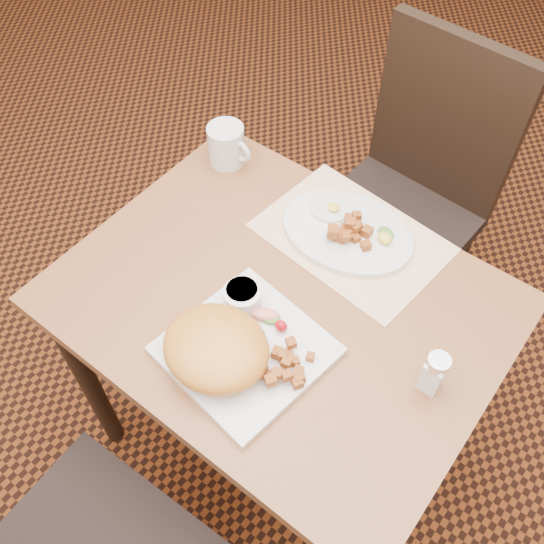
{
  "coord_description": "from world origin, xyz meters",
  "views": [
    {
      "loc": [
        0.43,
        -0.58,
        1.79
      ],
      "look_at": [
        -0.02,
        0.0,
        0.82
      ],
      "focal_mm": 40.0,
      "sensor_mm": 36.0,
      "label": 1
    }
  ],
  "objects_px": {
    "salt_shaker": "(434,373)",
    "plate_oval": "(347,232)",
    "table": "(280,326)",
    "plate_square": "(246,350)",
    "chair_far": "(412,188)",
    "coffee_mug": "(227,145)"
  },
  "relations": [
    {
      "from": "salt_shaker",
      "to": "plate_oval",
      "type": "bearing_deg",
      "value": 146.63
    },
    {
      "from": "table",
      "to": "plate_square",
      "type": "distance_m",
      "value": 0.19
    },
    {
      "from": "chair_far",
      "to": "plate_square",
      "type": "distance_m",
      "value": 0.83
    },
    {
      "from": "plate_oval",
      "to": "salt_shaker",
      "type": "relative_size",
      "value": 3.05
    },
    {
      "from": "table",
      "to": "coffee_mug",
      "type": "distance_m",
      "value": 0.47
    },
    {
      "from": "plate_oval",
      "to": "table",
      "type": "bearing_deg",
      "value": -93.47
    },
    {
      "from": "plate_oval",
      "to": "coffee_mug",
      "type": "xyz_separation_m",
      "value": [
        -0.37,
        0.02,
        0.04
      ]
    },
    {
      "from": "table",
      "to": "coffee_mug",
      "type": "bearing_deg",
      "value": 144.8
    },
    {
      "from": "plate_oval",
      "to": "salt_shaker",
      "type": "xyz_separation_m",
      "value": [
        0.33,
        -0.22,
        0.04
      ]
    },
    {
      "from": "table",
      "to": "chair_far",
      "type": "relative_size",
      "value": 0.93
    },
    {
      "from": "chair_far",
      "to": "plate_oval",
      "type": "distance_m",
      "value": 0.48
    },
    {
      "from": "plate_square",
      "to": "table",
      "type": "bearing_deg",
      "value": 99.8
    },
    {
      "from": "plate_square",
      "to": "coffee_mug",
      "type": "xyz_separation_m",
      "value": [
        -0.38,
        0.4,
        0.04
      ]
    },
    {
      "from": "plate_oval",
      "to": "chair_far",
      "type": "bearing_deg",
      "value": 94.48
    },
    {
      "from": "plate_square",
      "to": "chair_far",
      "type": "bearing_deg",
      "value": 93.2
    },
    {
      "from": "table",
      "to": "salt_shaker",
      "type": "height_order",
      "value": "salt_shaker"
    },
    {
      "from": "chair_far",
      "to": "plate_square",
      "type": "height_order",
      "value": "chair_far"
    },
    {
      "from": "plate_square",
      "to": "salt_shaker",
      "type": "relative_size",
      "value": 2.8
    },
    {
      "from": "salt_shaker",
      "to": "coffee_mug",
      "type": "bearing_deg",
      "value": 161.01
    },
    {
      "from": "plate_oval",
      "to": "plate_square",
      "type": "bearing_deg",
      "value": -88.29
    },
    {
      "from": "plate_square",
      "to": "plate_oval",
      "type": "xyz_separation_m",
      "value": [
        -0.01,
        0.37,
        0.0
      ]
    },
    {
      "from": "coffee_mug",
      "to": "chair_far",
      "type": "bearing_deg",
      "value": 50.24
    }
  ]
}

